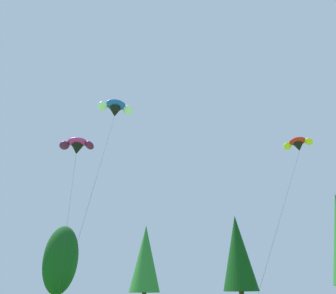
{
  "coord_description": "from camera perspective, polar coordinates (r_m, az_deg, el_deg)",
  "views": [
    {
      "loc": [
        3.12,
        3.05,
        2.43
      ],
      "look_at": [
        -1.61,
        21.8,
        11.69
      ],
      "focal_mm": 33.96,
      "sensor_mm": 36.0,
      "label": 1
    }
  ],
  "objects": [
    {
      "name": "parafoil_kite_far_magenta",
      "position": [
        32.3,
        -16.01,
        0.26
      ],
      "size": [
        7.34,
        9.7,
        15.16
      ],
      "color": "#D12893"
    },
    {
      "name": "parafoil_kite_mid_red_yellow",
      "position": [
        31.44,
        22.31,
        0.52
      ],
      "size": [
        6.89,
        10.27,
        14.25
      ],
      "color": "red"
    },
    {
      "name": "parafoil_kite_high_blue_white",
      "position": [
        31.74,
        -9.44,
        6.88
      ],
      "size": [
        3.55,
        9.54,
        18.54
      ],
      "color": "blue"
    },
    {
      "name": "treeline_tree_d",
      "position": [
        43.89,
        12.42,
        -17.91
      ],
      "size": [
        4.37,
        4.37,
        12.58
      ],
      "color": "#472D19",
      "rests_on": "ground_plane"
    },
    {
      "name": "treeline_tree_b",
      "position": [
        56.8,
        -18.7,
        -18.57
      ],
      "size": [
        5.43,
        5.43,
        13.46
      ],
      "color": "#472D19",
      "rests_on": "ground_plane"
    },
    {
      "name": "treeline_tree_c",
      "position": [
        48.44,
        -4.11,
        -19.23
      ],
      "size": [
        4.32,
        4.32,
        12.37
      ],
      "color": "#472D19",
      "rests_on": "ground_plane"
    }
  ]
}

